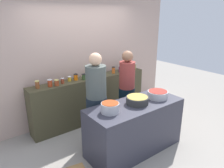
% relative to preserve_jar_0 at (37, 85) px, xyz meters
% --- Properties ---
extents(ground, '(12.00, 12.00, 0.00)m').
position_rel_preserve_jar_0_xyz_m(ground, '(1.14, -1.10, -1.07)').
color(ground, gray).
extents(storefront_wall, '(4.80, 0.12, 3.00)m').
position_rel_preserve_jar_0_xyz_m(storefront_wall, '(1.14, 0.35, 0.43)').
color(storefront_wall, '#BC9F91').
rests_on(storefront_wall, ground).
extents(display_shelf, '(2.70, 0.36, 1.00)m').
position_rel_preserve_jar_0_xyz_m(display_shelf, '(1.14, -0.00, -0.57)').
color(display_shelf, '#413D28').
rests_on(display_shelf, ground).
extents(prep_table, '(1.70, 0.70, 0.87)m').
position_rel_preserve_jar_0_xyz_m(prep_table, '(1.14, -1.40, -0.63)').
color(prep_table, '#31313E').
rests_on(prep_table, ground).
extents(preserve_jar_0, '(0.08, 0.08, 0.14)m').
position_rel_preserve_jar_0_xyz_m(preserve_jar_0, '(0.00, 0.00, 0.00)').
color(preserve_jar_0, brown).
rests_on(preserve_jar_0, display_shelf).
extents(preserve_jar_1, '(0.09, 0.09, 0.14)m').
position_rel_preserve_jar_0_xyz_m(preserve_jar_1, '(0.22, -0.05, -0.00)').
color(preserve_jar_1, '#AD3A1C').
rests_on(preserve_jar_1, display_shelf).
extents(preserve_jar_2, '(0.09, 0.09, 0.12)m').
position_rel_preserve_jar_0_xyz_m(preserve_jar_2, '(0.34, -0.07, -0.01)').
color(preserve_jar_2, '#9A3E1F').
rests_on(preserve_jar_2, display_shelf).
extents(preserve_jar_3, '(0.07, 0.07, 0.11)m').
position_rel_preserve_jar_0_xyz_m(preserve_jar_3, '(0.49, -0.01, -0.02)').
color(preserve_jar_3, brown).
rests_on(preserve_jar_3, display_shelf).
extents(preserve_jar_4, '(0.07, 0.07, 0.10)m').
position_rel_preserve_jar_0_xyz_m(preserve_jar_4, '(0.66, 0.04, -0.02)').
color(preserve_jar_4, gold).
rests_on(preserve_jar_4, display_shelf).
extents(preserve_jar_5, '(0.08, 0.08, 0.13)m').
position_rel_preserve_jar_0_xyz_m(preserve_jar_5, '(0.80, 0.02, -0.01)').
color(preserve_jar_5, orange).
rests_on(preserve_jar_5, display_shelf).
extents(preserve_jar_6, '(0.09, 0.09, 0.12)m').
position_rel_preserve_jar_0_xyz_m(preserve_jar_6, '(0.95, -0.05, -0.01)').
color(preserve_jar_6, '#334F29').
rests_on(preserve_jar_6, display_shelf).
extents(preserve_jar_7, '(0.09, 0.09, 0.11)m').
position_rel_preserve_jar_0_xyz_m(preserve_jar_7, '(1.07, -0.06, -0.02)').
color(preserve_jar_7, olive).
rests_on(preserve_jar_7, display_shelf).
extents(preserve_jar_8, '(0.09, 0.09, 0.11)m').
position_rel_preserve_jar_0_xyz_m(preserve_jar_8, '(1.26, 0.04, -0.02)').
color(preserve_jar_8, olive).
rests_on(preserve_jar_8, display_shelf).
extents(preserve_jar_9, '(0.09, 0.09, 0.10)m').
position_rel_preserve_jar_0_xyz_m(preserve_jar_9, '(1.37, 0.05, -0.02)').
color(preserve_jar_9, olive).
rests_on(preserve_jar_9, display_shelf).
extents(preserve_jar_10, '(0.08, 0.08, 0.11)m').
position_rel_preserve_jar_0_xyz_m(preserve_jar_10, '(1.52, 0.05, -0.02)').
color(preserve_jar_10, '#2D6024').
rests_on(preserve_jar_10, display_shelf).
extents(preserve_jar_11, '(0.07, 0.07, 0.15)m').
position_rel_preserve_jar_0_xyz_m(preserve_jar_11, '(1.73, -0.03, 0.00)').
color(preserve_jar_11, '#CD5F22').
rests_on(preserve_jar_11, display_shelf).
extents(preserve_jar_12, '(0.08, 0.08, 0.14)m').
position_rel_preserve_jar_0_xyz_m(preserve_jar_12, '(1.93, -0.03, 0.00)').
color(preserve_jar_12, '#58174D').
rests_on(preserve_jar_12, display_shelf).
extents(preserve_jar_13, '(0.08, 0.08, 0.14)m').
position_rel_preserve_jar_0_xyz_m(preserve_jar_13, '(2.13, -0.07, -0.00)').
color(preserve_jar_13, '#D0631C').
rests_on(preserve_jar_13, display_shelf).
extents(preserve_jar_14, '(0.07, 0.07, 0.11)m').
position_rel_preserve_jar_0_xyz_m(preserve_jar_14, '(2.26, 0.01, -0.02)').
color(preserve_jar_14, '#CD7606').
rests_on(preserve_jar_14, display_shelf).
extents(preserve_jar_15, '(0.07, 0.07, 0.14)m').
position_rel_preserve_jar_0_xyz_m(preserve_jar_15, '(2.37, -0.05, -0.00)').
color(preserve_jar_15, olive).
rests_on(preserve_jar_15, display_shelf).
extents(cooking_pot_left, '(0.28, 0.28, 0.16)m').
position_rel_preserve_jar_0_xyz_m(cooking_pot_left, '(0.62, -1.39, -0.12)').
color(cooking_pot_left, '#B7B7BC').
rests_on(cooking_pot_left, prep_table).
extents(cooking_pot_center, '(0.37, 0.37, 0.13)m').
position_rel_preserve_jar_0_xyz_m(cooking_pot_center, '(1.18, -1.41, -0.14)').
color(cooking_pot_center, '#2D2D2D').
rests_on(cooking_pot_center, prep_table).
extents(cooking_pot_right, '(0.36, 0.36, 0.13)m').
position_rel_preserve_jar_0_xyz_m(cooking_pot_right, '(1.64, -1.44, -0.13)').
color(cooking_pot_right, '#B7B7BC').
rests_on(cooking_pot_right, prep_table).
extents(cook_with_tongs, '(0.37, 0.37, 1.70)m').
position_rel_preserve_jar_0_xyz_m(cook_with_tongs, '(0.73, -0.84, -0.30)').
color(cook_with_tongs, black).
rests_on(cook_with_tongs, ground).
extents(cook_in_cap, '(0.33, 0.33, 1.63)m').
position_rel_preserve_jar_0_xyz_m(cook_in_cap, '(1.55, -0.70, -0.32)').
color(cook_in_cap, black).
rests_on(cook_in_cap, ground).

